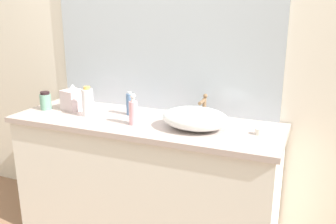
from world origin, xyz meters
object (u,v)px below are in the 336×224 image
(sink_basin, at_px, (195,118))
(soap_dispenser, at_px, (133,111))
(lotion_bottle, at_px, (88,102))
(perfume_bottle, at_px, (46,101))
(candle_jar, at_px, (259,131))
(spray_can, at_px, (130,104))
(tissue_box, at_px, (73,99))

(sink_basin, distance_m, soap_dispenser, 0.38)
(lotion_bottle, bearing_deg, soap_dispenser, -7.70)
(perfume_bottle, xyz_separation_m, candle_jar, (1.46, 0.04, -0.04))
(spray_can, relative_size, candle_jar, 3.43)
(sink_basin, height_order, soap_dispenser, soap_dispenser)
(sink_basin, relative_size, perfume_bottle, 3.12)
(spray_can, bearing_deg, perfume_bottle, -169.47)
(soap_dispenser, height_order, lotion_bottle, lotion_bottle)
(lotion_bottle, height_order, tissue_box, lotion_bottle)
(spray_can, bearing_deg, tissue_box, -174.22)
(soap_dispenser, distance_m, perfume_bottle, 0.73)
(sink_basin, xyz_separation_m, candle_jar, (0.36, 0.04, -0.05))
(perfume_bottle, bearing_deg, candle_jar, 1.75)
(spray_can, xyz_separation_m, tissue_box, (-0.42, -0.04, 0.00))
(soap_dispenser, height_order, spray_can, soap_dispenser)
(sink_basin, xyz_separation_m, perfume_bottle, (-1.09, 0.00, -0.00))
(perfume_bottle, distance_m, candle_jar, 1.46)
(spray_can, bearing_deg, candle_jar, -4.51)
(sink_basin, relative_size, lotion_bottle, 2.02)
(soap_dispenser, bearing_deg, perfume_bottle, 174.87)
(lotion_bottle, distance_m, spray_can, 0.27)
(soap_dispenser, xyz_separation_m, tissue_box, (-0.54, 0.13, -0.00))
(soap_dispenser, xyz_separation_m, perfume_bottle, (-0.72, 0.06, -0.02))
(spray_can, bearing_deg, sink_basin, -12.84)
(sink_basin, distance_m, candle_jar, 0.37)
(lotion_bottle, bearing_deg, tissue_box, 154.50)
(lotion_bottle, relative_size, spray_can, 1.26)
(soap_dispenser, distance_m, spray_can, 0.21)
(perfume_bottle, bearing_deg, tissue_box, 20.85)
(lotion_bottle, bearing_deg, perfume_bottle, 177.45)
(sink_basin, bearing_deg, perfume_bottle, 180.00)
(soap_dispenser, relative_size, lotion_bottle, 0.98)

